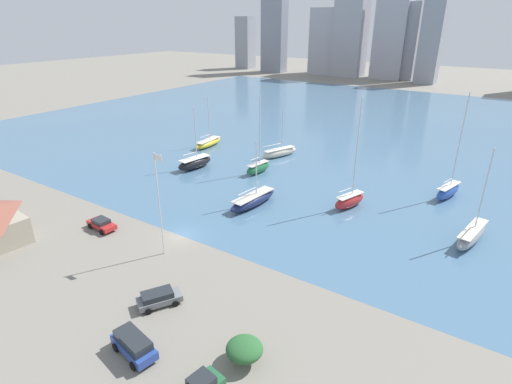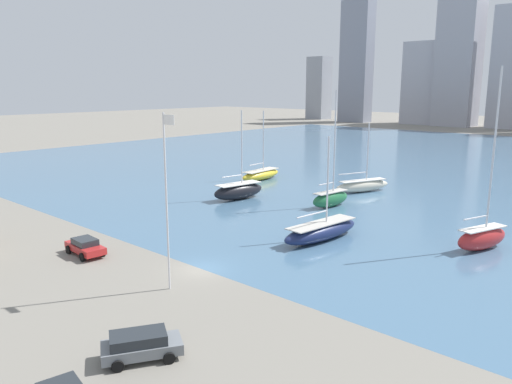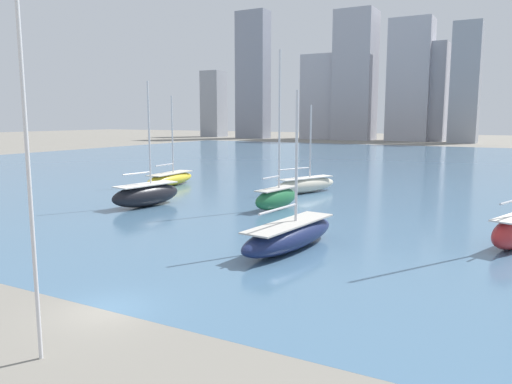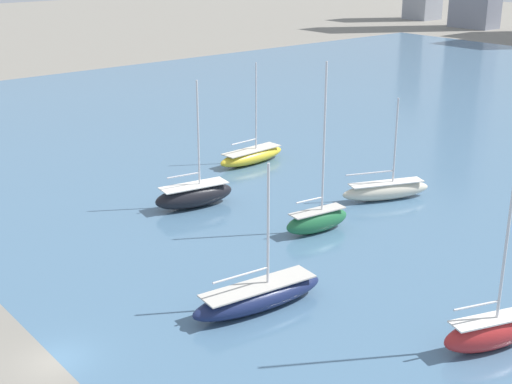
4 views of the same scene
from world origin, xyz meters
TOP-DOWN VIEW (x-y plane):
  - ground_plane at (0.00, 0.00)m, footprint 500.00×500.00m
  - sailboat_red at (15.54, 20.88)m, footprint 3.67×6.53m
  - sailboat_navy at (2.77, 13.31)m, footprint 3.57×10.29m
  - sailboat_yellow at (-23.37, 33.92)m, footprint 2.91×9.04m
  - sailboat_black at (-16.09, 21.13)m, footprint 3.67×8.09m
  - sailboat_cream at (-6.05, 36.46)m, footprint 5.13×9.02m
  - sailboat_green at (-4.42, 25.74)m, footprint 2.48×6.42m

SIDE VIEW (x-z plane):
  - ground_plane at x=0.00m, z-range 0.00..0.00m
  - sailboat_yellow at x=-23.37m, z-range -4.69..6.46m
  - sailboat_navy at x=2.77m, z-range -4.15..6.06m
  - sailboat_cream at x=-6.05m, z-range -3.98..5.88m
  - sailboat_green at x=-4.42m, z-range -6.11..8.42m
  - sailboat_black at x=-16.09m, z-range -4.78..7.09m
  - sailboat_red at x=15.54m, z-range -7.07..9.58m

